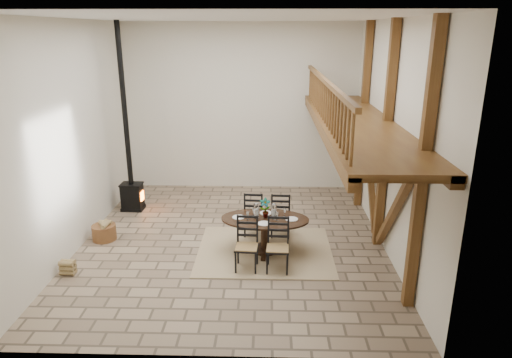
{
  "coord_description": "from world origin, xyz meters",
  "views": [
    {
      "loc": [
        0.82,
        -9.78,
        4.76
      ],
      "look_at": [
        0.54,
        0.4,
        1.43
      ],
      "focal_mm": 32.0,
      "sensor_mm": 36.0,
      "label": 1
    }
  ],
  "objects_px": {
    "wood_stove": "(130,170)",
    "log_basket": "(104,232)",
    "dining_table": "(265,233)",
    "log_stack": "(68,267)"
  },
  "relations": [
    {
      "from": "wood_stove",
      "to": "log_basket",
      "type": "bearing_deg",
      "value": -92.2
    },
    {
      "from": "log_basket",
      "to": "dining_table",
      "type": "bearing_deg",
      "value": -7.36
    },
    {
      "from": "log_stack",
      "to": "log_basket",
      "type": "bearing_deg",
      "value": 83.54
    },
    {
      "from": "wood_stove",
      "to": "log_basket",
      "type": "distance_m",
      "value": 2.14
    },
    {
      "from": "dining_table",
      "to": "log_basket",
      "type": "distance_m",
      "value": 3.87
    },
    {
      "from": "wood_stove",
      "to": "log_stack",
      "type": "height_order",
      "value": "wood_stove"
    },
    {
      "from": "wood_stove",
      "to": "log_stack",
      "type": "xyz_separation_m",
      "value": [
        -0.33,
        -3.55,
        -1.0
      ]
    },
    {
      "from": "dining_table",
      "to": "log_stack",
      "type": "distance_m",
      "value": 4.18
    },
    {
      "from": "wood_stove",
      "to": "log_basket",
      "type": "height_order",
      "value": "wood_stove"
    },
    {
      "from": "log_basket",
      "to": "wood_stove",
      "type": "bearing_deg",
      "value": 85.8
    }
  ]
}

